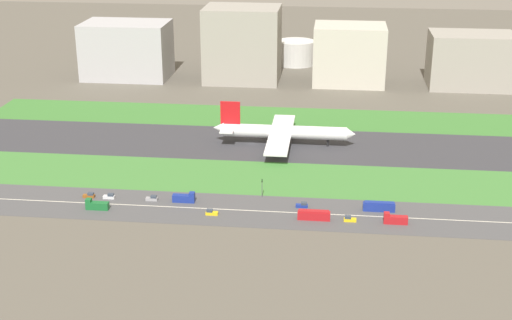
{
  "coord_description": "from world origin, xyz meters",
  "views": [
    {
      "loc": [
        36.9,
        -313.41,
        112.26
      ],
      "look_at": [
        6.12,
        -36.5,
        6.0
      ],
      "focal_mm": 51.09,
      "sensor_mm": 36.0,
      "label": 1
    }
  ],
  "objects": [
    {
      "name": "airliner",
      "position": [
        13.62,
        0.0,
        6.23
      ],
      "size": [
        65.0,
        56.0,
        19.7
      ],
      "color": "white",
      "rests_on": "runway"
    },
    {
      "name": "cargo_warehouse",
      "position": [
        115.16,
        114.0,
        15.71
      ],
      "size": [
        48.0,
        31.3,
        31.41
      ],
      "primitive_type": "cube",
      "color": "#9E998E",
      "rests_on": "ground_plane"
    },
    {
      "name": "traffic_light",
      "position": [
        11.04,
        -60.01,
        4.29
      ],
      "size": [
        0.36,
        0.5,
        7.2
      ],
      "color": "#4C4C51",
      "rests_on": "highway"
    },
    {
      "name": "car_5",
      "position": [
        -54.29,
        -68.0,
        0.92
      ],
      "size": [
        4.4,
        1.8,
        2.0
      ],
      "color": "brown",
      "rests_on": "highway"
    },
    {
      "name": "car_0",
      "position": [
        26.86,
        -68.0,
        0.92
      ],
      "size": [
        4.4,
        1.8,
        2.0
      ],
      "color": "navy",
      "rests_on": "highway"
    },
    {
      "name": "bus_1",
      "position": [
        31.45,
        -78.0,
        1.82
      ],
      "size": [
        11.6,
        2.5,
        3.5
      ],
      "rotation": [
        0.0,
        0.0,
        3.14
      ],
      "color": "#B2191E",
      "rests_on": "highway"
    },
    {
      "name": "terminal_building",
      "position": [
        -90.0,
        114.0,
        16.87
      ],
      "size": [
        51.46,
        33.58,
        33.74
      ],
      "primitive_type": "cube",
      "color": "#B2B2B7",
      "rests_on": "ground_plane"
    },
    {
      "name": "fuel_tank_west",
      "position": [
        -21.27,
        159.0,
        8.9
      ],
      "size": [
        23.39,
        23.39,
        17.81
      ],
      "primitive_type": "cylinder",
      "color": "silver",
      "rests_on": "ground_plane"
    },
    {
      "name": "office_tower",
      "position": [
        44.87,
        114.0,
        17.39
      ],
      "size": [
        41.78,
        31.35,
        34.79
      ],
      "primitive_type": "cube",
      "color": "beige",
      "rests_on": "ground_plane"
    },
    {
      "name": "highway_centerline",
      "position": [
        0.0,
        -73.0,
        0.11
      ],
      "size": [
        266.0,
        0.5,
        0.01
      ],
      "primitive_type": "cube",
      "color": "silver",
      "rests_on": "highway"
    },
    {
      "name": "fuel_tank_east",
      "position": [
        49.26,
        159.0,
        6.67
      ],
      "size": [
        24.9,
        24.9,
        13.34
      ],
      "primitive_type": "cylinder",
      "color": "silver",
      "rests_on": "ground_plane"
    },
    {
      "name": "hangar_building",
      "position": [
        -18.77,
        114.0,
        22.11
      ],
      "size": [
        44.47,
        33.96,
        44.23
      ],
      "primitive_type": "cube",
      "color": "#9E998E",
      "rests_on": "ground_plane"
    },
    {
      "name": "grass_median_north",
      "position": [
        0.0,
        41.0,
        0.05
      ],
      "size": [
        280.0,
        36.0,
        0.1
      ],
      "primitive_type": "cube",
      "color": "#3D7A33",
      "rests_on": "ground_plane"
    },
    {
      "name": "runway",
      "position": [
        0.0,
        0.0,
        0.05
      ],
      "size": [
        280.0,
        46.0,
        0.1
      ],
      "primitive_type": "cube",
      "color": "#38383D",
      "rests_on": "ground_plane"
    },
    {
      "name": "car_1",
      "position": [
        -29.82,
        -68.0,
        0.92
      ],
      "size": [
        4.4,
        1.8,
        2.0
      ],
      "color": "#99999E",
      "rests_on": "highway"
    },
    {
      "name": "bus_0",
      "position": [
        54.82,
        -68.0,
        1.82
      ],
      "size": [
        11.6,
        2.5,
        3.5
      ],
      "color": "navy",
      "rests_on": "highway"
    },
    {
      "name": "highway",
      "position": [
        0.0,
        -73.0,
        0.05
      ],
      "size": [
        280.0,
        28.0,
        0.1
      ],
      "primitive_type": "cube",
      "color": "#4C4C4F",
      "rests_on": "ground_plane"
    },
    {
      "name": "truck_1",
      "position": [
        -17.43,
        -68.0,
        1.67
      ],
      "size": [
        8.4,
        2.5,
        4.0
      ],
      "color": "navy",
      "rests_on": "highway"
    },
    {
      "name": "car_2",
      "position": [
        -46.4,
        -68.0,
        0.92
      ],
      "size": [
        4.4,
        1.8,
        2.0
      ],
      "color": "silver",
      "rests_on": "highway"
    },
    {
      "name": "grass_median_south",
      "position": [
        0.0,
        -41.0,
        0.05
      ],
      "size": [
        280.0,
        36.0,
        0.1
      ],
      "primitive_type": "cube",
      "color": "#427F38",
      "rests_on": "ground_plane"
    },
    {
      "name": "ground_plane",
      "position": [
        0.0,
        0.0,
        0.0
      ],
      "size": [
        800.0,
        800.0,
        0.0
      ],
      "primitive_type": "plane",
      "color": "#5B564C"
    },
    {
      "name": "car_4",
      "position": [
        44.06,
        -78.0,
        0.92
      ],
      "size": [
        4.4,
        1.8,
        2.0
      ],
      "rotation": [
        0.0,
        0.0,
        3.14
      ],
      "color": "yellow",
      "rests_on": "highway"
    },
    {
      "name": "truck_0",
      "position": [
        -48.14,
        -78.0,
        1.67
      ],
      "size": [
        8.4,
        2.5,
        4.0
      ],
      "rotation": [
        0.0,
        0.0,
        3.14
      ],
      "color": "#19662D",
      "rests_on": "highway"
    },
    {
      "name": "car_3",
      "position": [
        -5.54,
        -78.0,
        0.92
      ],
      "size": [
        4.4,
        1.8,
        2.0
      ],
      "rotation": [
        0.0,
        0.0,
        3.14
      ],
      "color": "yellow",
      "rests_on": "highway"
    },
    {
      "name": "truck_2",
      "position": [
        59.88,
        -78.0,
        1.67
      ],
      "size": [
        8.4,
        2.5,
        4.0
      ],
      "rotation": [
        0.0,
        0.0,
        3.14
      ],
      "color": "#B2191E",
      "rests_on": "highway"
    },
    {
      "name": "fuel_tank_centre",
      "position": [
        10.87,
        159.0,
        7.82
      ],
      "size": [
        24.71,
        24.71,
        15.63
      ],
      "primitive_type": "cylinder",
      "color": "silver",
      "rests_on": "ground_plane"
    }
  ]
}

